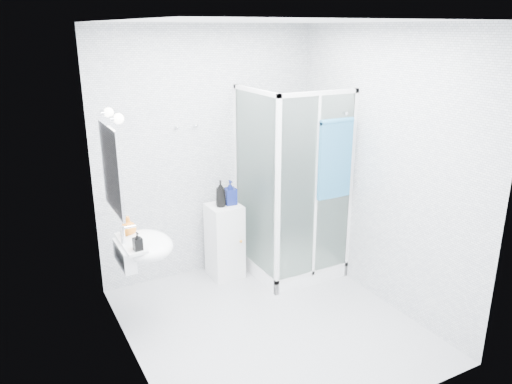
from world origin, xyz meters
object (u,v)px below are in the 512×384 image
wall_basin (142,247)px  soap_dispenser_orange (128,226)px  soap_dispenser_black (138,241)px  storage_cabinet (225,241)px  shampoo_bottle_b (230,192)px  shampoo_bottle_a (221,194)px  shower_enclosure (289,235)px  hand_towel (335,157)px

wall_basin → soap_dispenser_orange: size_ratio=3.22×
soap_dispenser_orange → soap_dispenser_black: 0.33m
storage_cabinet → soap_dispenser_orange: soap_dispenser_orange is taller
soap_dispenser_black → shampoo_bottle_b: bearing=33.4°
shampoo_bottle_a → soap_dispenser_black: (-1.08, -0.77, -0.00)m
shower_enclosure → shampoo_bottle_a: bearing=158.3°
storage_cabinet → soap_dispenser_black: soap_dispenser_black is taller
shampoo_bottle_a → shower_enclosure: bearing=-21.7°
storage_cabinet → shampoo_bottle_b: 0.54m
shampoo_bottle_b → soap_dispenser_black: (-1.19, -0.79, 0.01)m
hand_towel → soap_dispenser_orange: hand_towel is taller
hand_towel → soap_dispenser_black: hand_towel is taller
shower_enclosure → storage_cabinet: shower_enclosure is taller
wall_basin → hand_towel: (1.92, -0.09, 0.57)m
hand_towel → soap_dispenser_orange: size_ratio=4.53×
shower_enclosure → soap_dispenser_black: (-1.74, -0.51, 0.49)m
wall_basin → soap_dispenser_orange: bearing=118.2°
soap_dispenser_orange → soap_dispenser_black: (-0.01, -0.33, -0.01)m
storage_cabinet → shampoo_bottle_a: (-0.04, -0.01, 0.54)m
shampoo_bottle_b → soap_dispenser_orange: (-1.18, -0.46, 0.02)m
storage_cabinet → shampoo_bottle_a: bearing=-163.5°
shower_enclosure → soap_dispenser_black: shower_enclosure is taller
wall_basin → shampoo_bottle_b: 1.27m
shampoo_bottle_a → shampoo_bottle_b: shampoo_bottle_a is taller
shower_enclosure → hand_towel: 1.03m
storage_cabinet → shampoo_bottle_b: shampoo_bottle_b is taller
wall_basin → hand_towel: hand_towel is taller
shampoo_bottle_b → soap_dispenser_black: bearing=-146.6°
soap_dispenser_black → soap_dispenser_orange: bearing=88.0°
shower_enclosure → shampoo_bottle_b: (-0.55, 0.28, 0.48)m
hand_towel → wall_basin: bearing=177.5°
shampoo_bottle_a → soap_dispenser_black: size_ratio=1.82×
hand_towel → shampoo_bottle_a: size_ratio=2.85×
shampoo_bottle_a → shampoo_bottle_b: bearing=7.9°
storage_cabinet → shampoo_bottle_b: bearing=1.3°
shampoo_bottle_b → soap_dispenser_orange: shampoo_bottle_b is taller
shampoo_bottle_b → soap_dispenser_black: shampoo_bottle_b is taller
storage_cabinet → soap_dispenser_orange: size_ratio=4.61×
shower_enclosure → hand_towel: size_ratio=2.54×
shampoo_bottle_a → soap_dispenser_orange: (-1.06, -0.44, 0.01)m
shower_enclosure → storage_cabinet: bearing=156.0°
wall_basin → soap_dispenser_black: soap_dispenser_black is taller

